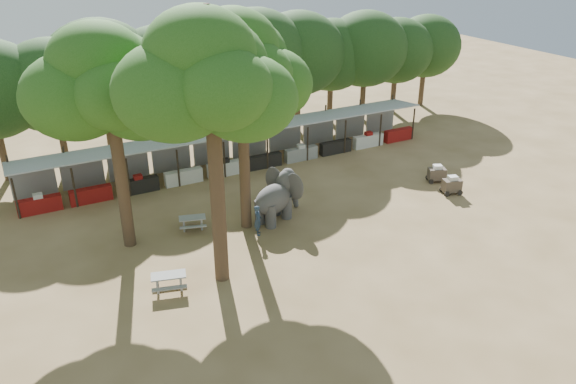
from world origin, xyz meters
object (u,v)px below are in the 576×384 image
yard_tree_center (206,79)px  picnic_table_near (169,280)px  yard_tree_left (104,85)px  yard_tree_back (237,67)px  picnic_table_far (192,221)px  cart_back (437,173)px  cart_front (452,185)px  handler (258,220)px  elephant (278,196)px

yard_tree_center → picnic_table_near: yard_tree_center is taller
yard_tree_left → yard_tree_back: yard_tree_back is taller
yard_tree_back → picnic_table_far: (-2.51, 0.87, -8.09)m
picnic_table_far → cart_back: (15.62, -1.33, 0.10)m
picnic_table_near → yard_tree_center: bearing=12.9°
yard_tree_left → picnic_table_far: bearing=-2.2°
cart_front → cart_back: size_ratio=0.99×
handler → cart_back: (12.78, 0.82, -0.26)m
yard_tree_back → picnic_table_far: 8.51m
cart_back → elephant: bearing=-158.2°
yard_tree_center → cart_front: 18.02m
picnic_table_near → cart_front: cart_front is taller
yard_tree_left → handler: 9.98m
picnic_table_near → yard_tree_back: bearing=51.6°
cart_back → cart_front: bearing=-79.0°
picnic_table_far → handler: bearing=-21.1°
elephant → picnic_table_far: size_ratio=2.12×
yard_tree_left → yard_tree_center: (3.00, -5.00, 1.01)m
yard_tree_center → cart_front: bearing=6.4°
yard_tree_left → handler: (6.33, -2.27, -7.38)m
elephant → picnic_table_near: size_ratio=1.96×
yard_tree_back → cart_front: bearing=-10.0°
handler → picnic_table_far: handler is taller
yard_tree_left → handler: bearing=-19.8°
picnic_table_near → cart_back: cart_back is taller
picnic_table_far → cart_front: 15.54m
elephant → handler: 2.17m
elephant → picnic_table_far: bearing=143.9°
handler → picnic_table_near: bearing=137.3°
yard_tree_back → elephant: yard_tree_back is taller
yard_tree_center → yard_tree_back: size_ratio=1.06×
yard_tree_back → elephant: bearing=-3.3°
cart_front → yard_tree_center: bearing=-157.2°
picnic_table_near → cart_back: (18.37, 3.46, 0.06)m
yard_tree_left → cart_front: size_ratio=8.21×
picnic_table_far → cart_front: size_ratio=1.25×
yard_tree_left → cart_back: size_ratio=8.10×
picnic_table_far → yard_tree_left: bearing=-166.3°
handler → picnic_table_far: 3.58m
yard_tree_back → cart_back: (13.11, -0.46, -7.99)m
elephant → cart_back: (11.02, -0.34, -0.77)m
yard_tree_left → yard_tree_center: bearing=-59.0°
elephant → yard_tree_left: bearing=148.2°
yard_tree_left → cart_back: (19.11, -1.46, -7.64)m
picnic_table_far → yard_tree_back: bearing=-3.2°
yard_tree_back → picnic_table_near: (-5.26, -3.92, -8.05)m
elephant → cart_front: elephant is taller
handler → elephant: bearing=-34.9°
elephant → picnic_table_far: elephant is taller
cart_front → cart_back: cart_front is taller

